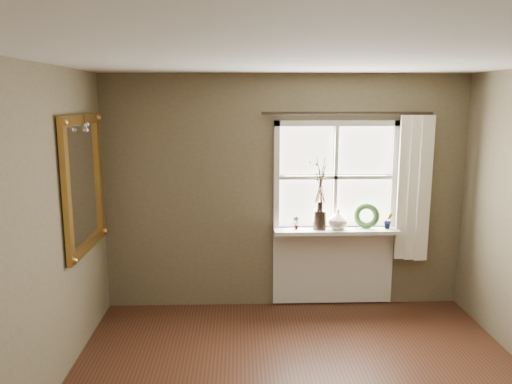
{
  "coord_description": "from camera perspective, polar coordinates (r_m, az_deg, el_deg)",
  "views": [
    {
      "loc": [
        -0.51,
        -3.16,
        2.34
      ],
      "look_at": [
        -0.35,
        1.55,
        1.45
      ],
      "focal_mm": 35.0,
      "sensor_mm": 36.0,
      "label": 1
    }
  ],
  "objects": [
    {
      "name": "window_sill",
      "position": [
        5.58,
        9.1,
        -4.39
      ],
      "size": [
        1.36,
        0.26,
        0.04
      ],
      "primitive_type": "cube",
      "color": "silver",
      "rests_on": "wall_back"
    },
    {
      "name": "potted_plant_left",
      "position": [
        5.49,
        4.59,
        -3.52
      ],
      "size": [
        0.09,
        0.07,
        0.15
      ],
      "primitive_type": "imported",
      "rotation": [
        0.0,
        0.0,
        -0.18
      ],
      "color": "#27421D",
      "rests_on": "window_sill"
    },
    {
      "name": "dark_jug",
      "position": [
        5.51,
        7.29,
        -3.17
      ],
      "size": [
        0.17,
        0.17,
        0.21
      ],
      "primitive_type": "cylinder",
      "rotation": [
        0.0,
        0.0,
        0.24
      ],
      "color": "black",
      "rests_on": "window_sill"
    },
    {
      "name": "curtain",
      "position": [
        5.71,
        17.52,
        0.37
      ],
      "size": [
        0.36,
        0.12,
        1.59
      ],
      "primitive_type": "cube",
      "color": "white",
      "rests_on": "wall_back"
    },
    {
      "name": "wall_back",
      "position": [
        5.58,
        3.32,
        -0.04
      ],
      "size": [
        4.0,
        0.1,
        2.6
      ],
      "primitive_type": "cube",
      "color": "brown",
      "rests_on": "ground"
    },
    {
      "name": "cream_vase",
      "position": [
        5.55,
        9.35,
        -3.09
      ],
      "size": [
        0.24,
        0.24,
        0.22
      ],
      "primitive_type": "imported",
      "rotation": [
        0.0,
        0.0,
        -0.18
      ],
      "color": "silver",
      "rests_on": "window_sill"
    },
    {
      "name": "gilt_mirror",
      "position": [
        4.93,
        -19.09,
        0.97
      ],
      "size": [
        0.1,
        1.07,
        1.28
      ],
      "color": "white",
      "rests_on": "wall_left"
    },
    {
      "name": "ceiling",
      "position": [
        3.22,
        7.45,
        15.3
      ],
      "size": [
        4.5,
        4.5,
        0.0
      ],
      "primitive_type": "plane",
      "color": "silver",
      "rests_on": "ground"
    },
    {
      "name": "curtain_rod",
      "position": [
        5.46,
        10.44,
        8.86
      ],
      "size": [
        1.84,
        0.03,
        0.03
      ],
      "primitive_type": "cylinder",
      "rotation": [
        0.0,
        1.57,
        0.0
      ],
      "color": "black",
      "rests_on": "wall_back"
    },
    {
      "name": "window_frame",
      "position": [
        5.56,
        9.06,
        1.68
      ],
      "size": [
        1.36,
        0.06,
        1.24
      ],
      "color": "silver",
      "rests_on": "wall_back"
    },
    {
      "name": "wall_left",
      "position": [
        3.67,
        -26.89,
        -6.92
      ],
      "size": [
        0.1,
        4.5,
        2.6
      ],
      "primitive_type": "cube",
      "color": "brown",
      "rests_on": "ground"
    },
    {
      "name": "window_apron",
      "position": [
        5.81,
        8.76,
        -8.3
      ],
      "size": [
        1.36,
        0.04,
        0.88
      ],
      "primitive_type": "cube",
      "color": "silver",
      "rests_on": "ground"
    },
    {
      "name": "potted_plant_right",
      "position": [
        5.69,
        14.88,
        -3.18
      ],
      "size": [
        0.11,
        0.1,
        0.18
      ],
      "primitive_type": "imported",
      "rotation": [
        0.0,
        0.0,
        0.17
      ],
      "color": "#27421D",
      "rests_on": "window_sill"
    },
    {
      "name": "wreath",
      "position": [
        5.66,
        12.5,
        -2.96
      ],
      "size": [
        0.31,
        0.22,
        0.29
      ],
      "primitive_type": "torus",
      "rotation": [
        1.36,
        0.0,
        -0.36
      ],
      "color": "#27421D",
      "rests_on": "window_sill"
    }
  ]
}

